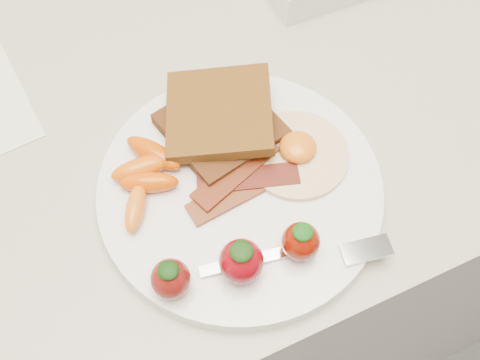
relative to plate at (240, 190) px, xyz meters
name	(u,v)px	position (x,y,z in m)	size (l,w,h in m)	color
counter	(189,254)	(-0.03, 0.15, -0.46)	(2.00, 0.60, 0.90)	gray
plate	(240,190)	(0.00, 0.00, 0.00)	(0.27, 0.27, 0.02)	white
toast_lower	(221,127)	(0.01, 0.06, 0.02)	(0.10, 0.10, 0.01)	black
toast_upper	(219,113)	(0.01, 0.07, 0.03)	(0.10, 0.10, 0.01)	#4E3107
fried_egg	(297,152)	(0.06, 0.01, 0.01)	(0.12, 0.12, 0.02)	#F4E5CE
bacon_strips	(240,181)	(0.00, 0.00, 0.01)	(0.11, 0.06, 0.01)	#50170C
baby_carrots	(146,175)	(-0.08, 0.04, 0.02)	(0.08, 0.11, 0.02)	#CB5405
strawberries	(238,260)	(-0.04, -0.08, 0.03)	(0.15, 0.05, 0.05)	#5D0E0B
fork	(308,254)	(0.02, -0.09, 0.01)	(0.17, 0.06, 0.00)	white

